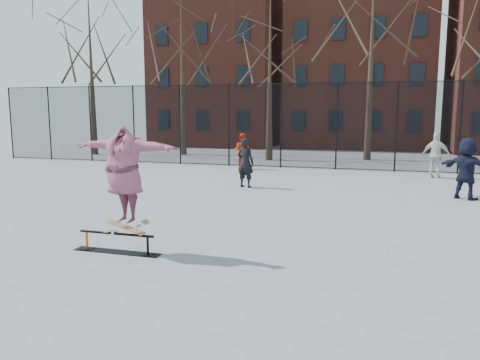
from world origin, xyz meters
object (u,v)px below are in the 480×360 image
(bystander_black, at_px, (245,163))
(bystander_navy, at_px, (467,169))
(bystander_white, at_px, (436,155))
(skater, at_px, (125,181))
(skate_rail, at_px, (117,244))
(skateboard, at_px, (126,231))
(bystander_red, at_px, (242,151))

(bystander_black, height_order, bystander_navy, bystander_navy)
(bystander_navy, bearing_deg, bystander_white, -50.78)
(skater, distance_m, bystander_white, 14.34)
(bystander_white, bearing_deg, skater, 81.86)
(skate_rail, bearing_deg, bystander_white, 60.59)
(skateboard, distance_m, bystander_white, 14.34)
(bystander_red, distance_m, bystander_navy, 10.17)
(skateboard, height_order, bystander_white, bystander_white)
(skateboard, relative_size, bystander_navy, 0.43)
(skater, bearing_deg, bystander_navy, 53.48)
(skate_rail, xyz_separation_m, skater, (0.22, -0.00, 1.26))
(skate_rail, bearing_deg, bystander_red, 95.47)
(skater, bearing_deg, skateboard, 0.00)
(bystander_red, bearing_deg, skater, 104.40)
(skate_rail, height_order, bystander_navy, bystander_navy)
(bystander_navy, bearing_deg, bystander_black, 32.89)
(skater, height_order, bystander_red, skater)
(skateboard, bearing_deg, skater, 0.00)
(bystander_red, height_order, bystander_navy, bystander_navy)
(skater, height_order, bystander_black, skater)
(skate_rail, relative_size, skater, 0.80)
(skateboard, distance_m, bystander_black, 8.16)
(bystander_black, bearing_deg, skateboard, 103.92)
(bystander_red, bearing_deg, bystander_navy, 157.10)
(bystander_black, distance_m, bystander_navy, 7.17)
(skater, height_order, bystander_navy, skater)
(skater, relative_size, bystander_black, 1.28)
(bystander_navy, bearing_deg, skateboard, 82.17)
(bystander_black, distance_m, bystander_red, 5.25)
(bystander_black, height_order, bystander_white, bystander_white)
(bystander_black, bearing_deg, bystander_white, -132.30)
(skateboard, height_order, bystander_red, bystander_red)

